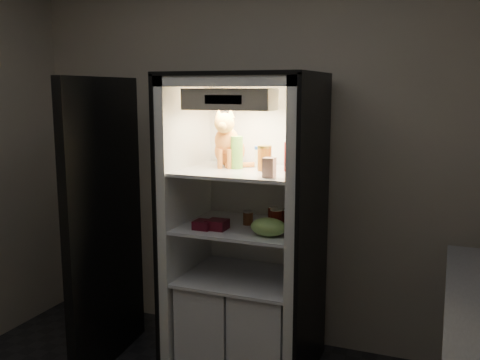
% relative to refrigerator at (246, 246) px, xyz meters
% --- Properties ---
extents(room_shell, '(3.60, 3.60, 3.60)m').
position_rel_refrigerator_xyz_m(room_shell, '(0.00, -1.38, 0.83)').
color(room_shell, white).
rests_on(room_shell, floor).
extents(refrigerator, '(0.90, 0.72, 1.88)m').
position_rel_refrigerator_xyz_m(refrigerator, '(0.00, 0.00, 0.00)').
color(refrigerator, white).
rests_on(refrigerator, floor).
extents(fridge_door, '(0.14, 0.87, 1.85)m').
position_rel_refrigerator_xyz_m(fridge_door, '(-0.85, -0.32, 0.12)').
color(fridge_door, black).
rests_on(fridge_door, floor).
extents(tabby_cat, '(0.33, 0.37, 0.37)m').
position_rel_refrigerator_xyz_m(tabby_cat, '(-0.14, 0.04, 0.64)').
color(tabby_cat, orange).
rests_on(tabby_cat, refrigerator).
extents(parmesan_shaker, '(0.08, 0.08, 0.20)m').
position_rel_refrigerator_xyz_m(parmesan_shaker, '(-0.05, -0.03, 0.60)').
color(parmesan_shaker, green).
rests_on(parmesan_shaker, refrigerator).
extents(mayo_tub, '(0.10, 0.10, 0.13)m').
position_rel_refrigerator_xyz_m(mayo_tub, '(0.08, 0.07, 0.57)').
color(mayo_tub, white).
rests_on(mayo_tub, refrigerator).
extents(salsa_jar, '(0.09, 0.09, 0.15)m').
position_rel_refrigerator_xyz_m(salsa_jar, '(0.13, -0.05, 0.57)').
color(salsa_jar, maroon).
rests_on(salsa_jar, refrigerator).
extents(pepper_jar, '(0.11, 0.11, 0.19)m').
position_rel_refrigerator_xyz_m(pepper_jar, '(0.30, -0.00, 0.59)').
color(pepper_jar, maroon).
rests_on(pepper_jar, refrigerator).
extents(cream_carton, '(0.06, 0.06, 0.11)m').
position_rel_refrigerator_xyz_m(cream_carton, '(0.24, -0.27, 0.55)').
color(cream_carton, silver).
rests_on(cream_carton, refrigerator).
extents(soda_can_a, '(0.06, 0.06, 0.12)m').
position_rel_refrigerator_xyz_m(soda_can_a, '(0.17, 0.00, 0.21)').
color(soda_can_a, black).
rests_on(soda_can_a, refrigerator).
extents(soda_can_b, '(0.07, 0.07, 0.12)m').
position_rel_refrigerator_xyz_m(soda_can_b, '(0.26, -0.04, 0.21)').
color(soda_can_b, black).
rests_on(soda_can_b, refrigerator).
extents(soda_can_c, '(0.07, 0.07, 0.14)m').
position_rel_refrigerator_xyz_m(soda_can_c, '(0.24, -0.14, 0.22)').
color(soda_can_c, black).
rests_on(soda_can_c, refrigerator).
extents(condiment_jar, '(0.06, 0.06, 0.09)m').
position_rel_refrigerator_xyz_m(condiment_jar, '(0.02, -0.03, 0.19)').
color(condiment_jar, '#562E18').
rests_on(condiment_jar, refrigerator).
extents(grape_bag, '(0.21, 0.15, 0.11)m').
position_rel_refrigerator_xyz_m(grape_bag, '(0.22, -0.23, 0.20)').
color(grape_bag, '#8FC25A').
rests_on(grape_bag, refrigerator).
extents(berry_box_left, '(0.11, 0.11, 0.05)m').
position_rel_refrigerator_xyz_m(berry_box_left, '(-0.19, -0.23, 0.17)').
color(berry_box_left, '#530D1A').
rests_on(berry_box_left, refrigerator).
extents(berry_box_right, '(0.12, 0.12, 0.06)m').
position_rel_refrigerator_xyz_m(berry_box_right, '(-0.11, -0.21, 0.18)').
color(berry_box_right, '#530D1A').
rests_on(berry_box_right, refrigerator).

